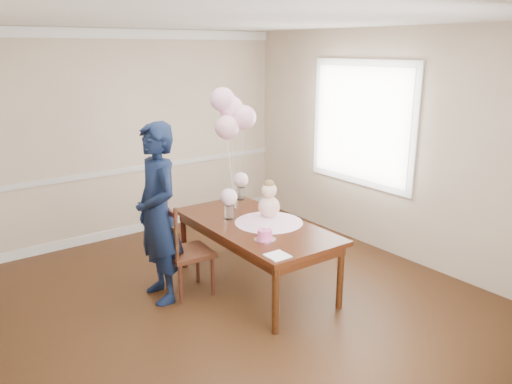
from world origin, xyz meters
name	(u,v)px	position (x,y,z in m)	size (l,w,h in m)	color
floor	(240,303)	(0.00, 0.00, 0.00)	(4.50, 5.00, 0.00)	black
ceiling	(237,19)	(0.00, 0.00, 2.70)	(4.50, 5.00, 0.02)	white
wall_back	(130,136)	(0.00, 2.50, 1.35)	(4.50, 0.02, 2.70)	tan
wall_front	(502,262)	(0.00, -2.50, 1.35)	(4.50, 0.02, 2.70)	tan
wall_right	(394,145)	(2.25, 0.00, 1.35)	(0.02, 5.00, 2.70)	tan
chair_rail_trim	(132,169)	(0.00, 2.49, 0.90)	(4.50, 0.02, 0.07)	silver
crown_molding	(123,34)	(0.00, 2.49, 2.63)	(4.50, 0.02, 0.12)	white
baseboard_trim	(136,228)	(0.00, 2.49, 0.06)	(4.50, 0.02, 0.12)	white
window_frame	(361,124)	(2.23, 0.50, 1.55)	(0.02, 1.66, 1.56)	white
window_blinds	(360,124)	(2.21, 0.50, 1.55)	(0.01, 1.50, 1.40)	white
dining_table_top	(255,226)	(0.36, 0.22, 0.68)	(0.94, 1.88, 0.05)	black
table_apron	(255,232)	(0.36, 0.22, 0.61)	(0.85, 1.79, 0.09)	black
table_leg_fl	(276,300)	(-0.05, -0.64, 0.33)	(0.07, 0.07, 0.66)	black
table_leg_fr	(340,277)	(0.74, -0.65, 0.33)	(0.07, 0.07, 0.66)	black
table_leg_bl	(184,240)	(-0.01, 1.09, 0.33)	(0.07, 0.07, 0.66)	black
table_leg_br	(241,227)	(0.78, 1.08, 0.33)	(0.07, 0.07, 0.66)	black
baby_skirt	(269,218)	(0.50, 0.17, 0.75)	(0.72, 0.72, 0.09)	#F8B7D6
baby_torso	(269,207)	(0.50, 0.17, 0.88)	(0.23, 0.23, 0.23)	pink
baby_head	(269,190)	(0.50, 0.17, 1.05)	(0.16, 0.16, 0.16)	beige
baby_hair	(269,185)	(0.50, 0.17, 1.11)	(0.11, 0.11, 0.11)	brown
cake_platter	(265,239)	(0.16, -0.20, 0.71)	(0.21, 0.21, 0.01)	#BBBBC0
birthday_cake	(265,234)	(0.16, -0.20, 0.76)	(0.14, 0.14, 0.09)	#F34C9F
cake_flower_a	(265,228)	(0.16, -0.20, 0.82)	(0.03, 0.03, 0.03)	silver
cake_flower_b	(266,227)	(0.19, -0.18, 0.82)	(0.03, 0.03, 0.03)	white
rose_vase_near	(229,212)	(0.23, 0.51, 0.78)	(0.09, 0.09, 0.15)	white
roses_near	(229,197)	(0.23, 0.51, 0.95)	(0.18, 0.18, 0.18)	silver
rose_vase_far	(241,193)	(0.74, 1.01, 0.78)	(0.09, 0.09, 0.15)	silver
roses_far	(241,180)	(0.74, 1.01, 0.95)	(0.18, 0.18, 0.18)	#FFD5DC
napkin	(277,256)	(0.01, -0.57, 0.71)	(0.19, 0.19, 0.01)	white
balloon_weight	(236,209)	(0.47, 0.74, 0.72)	(0.04, 0.04, 0.02)	silver
balloon_a	(227,127)	(0.37, 0.74, 1.65)	(0.26, 0.26, 0.26)	#E9A5B5
balloon_b	(244,117)	(0.56, 0.69, 1.74)	(0.26, 0.26, 0.26)	#E9A5B9
balloon_c	(231,108)	(0.49, 0.83, 1.84)	(0.26, 0.26, 0.26)	#FFB4CB
balloon_d	(223,99)	(0.39, 0.85, 1.93)	(0.26, 0.26, 0.26)	#E8A4C5
balloon_ribbon_a	(232,175)	(0.42, 0.74, 1.11)	(0.00, 0.00, 0.79)	white
balloon_ribbon_b	(240,170)	(0.51, 0.71, 1.16)	(0.00, 0.00, 0.88)	white
balloon_ribbon_c	(233,165)	(0.48, 0.78, 1.20)	(0.00, 0.00, 0.98)	white
balloon_ribbon_d	(229,162)	(0.43, 0.79, 1.25)	(0.00, 0.00, 1.07)	white
dining_chair_seat	(189,253)	(-0.28, 0.50, 0.45)	(0.44, 0.44, 0.05)	#391B0F
chair_leg_fl	(180,284)	(-0.47, 0.34, 0.21)	(0.04, 0.04, 0.43)	#38170F
chair_leg_fr	(213,276)	(-0.12, 0.31, 0.21)	(0.04, 0.04, 0.43)	#33150E
chair_leg_bl	(167,271)	(-0.44, 0.70, 0.21)	(0.04, 0.04, 0.43)	#351B0E
chair_leg_br	(198,264)	(-0.09, 0.66, 0.21)	(0.04, 0.04, 0.43)	#3A190F
chair_back_post_l	(176,236)	(-0.49, 0.34, 0.73)	(0.04, 0.04, 0.55)	#33190D
chair_back_post_r	(162,225)	(-0.46, 0.70, 0.73)	(0.04, 0.04, 0.55)	#3E1E10
chair_slat_low	(170,241)	(-0.48, 0.52, 0.61)	(0.03, 0.40, 0.05)	#3E1F10
chair_slat_mid	(169,226)	(-0.48, 0.52, 0.77)	(0.03, 0.40, 0.05)	#351F0E
chair_slat_top	(168,211)	(-0.48, 0.52, 0.93)	(0.03, 0.40, 0.05)	#3D1510
woman	(158,214)	(-0.56, 0.59, 0.90)	(0.65, 0.44, 1.80)	black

